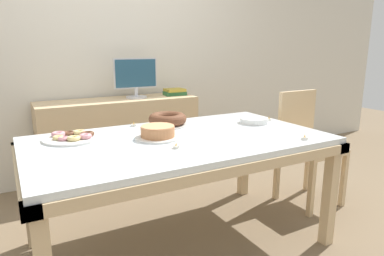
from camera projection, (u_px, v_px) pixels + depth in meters
The scene contains 15 objects.
ground_plane at pixel (180, 243), 2.32m from camera, with size 12.00×12.00×0.00m, color #7A664C.
wall_back at pixel (107, 47), 3.36m from camera, with size 8.00×0.10×2.60m, color silver.
dining_table at pixel (180, 149), 2.17m from camera, with size 1.87×1.05×0.75m.
chair at pixel (305, 141), 2.89m from camera, with size 0.42×0.42×0.94m.
sideboard at pixel (121, 141), 3.31m from camera, with size 1.48×0.44×0.82m.
computer_monitor at pixel (136, 78), 3.26m from camera, with size 0.42×0.20×0.38m.
book_stack at pixel (175, 92), 3.49m from camera, with size 0.22×0.17×0.07m.
cake_chocolate_round at pixel (158, 133), 2.12m from camera, with size 0.29×0.29×0.08m.
cake_golden_bundt at pixel (168, 120), 2.47m from camera, with size 0.30×0.30×0.09m.
pastry_platter at pixel (73, 137), 2.10m from camera, with size 0.36×0.36×0.04m.
plate_stack at pixel (254, 120), 2.56m from camera, with size 0.21×0.21×0.04m.
tealight_right_edge at pixel (176, 147), 1.91m from camera, with size 0.04×0.04×0.04m.
tealight_near_cakes at pixel (134, 125), 2.45m from camera, with size 0.04×0.04×0.04m.
tealight_left_edge at pixel (305, 138), 2.10m from camera, with size 0.04×0.04×0.04m.
tealight_near_front at pixel (269, 119), 2.65m from camera, with size 0.04×0.04×0.04m.
Camera 1 is at (-0.93, -1.86, 1.30)m, focal length 32.00 mm.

